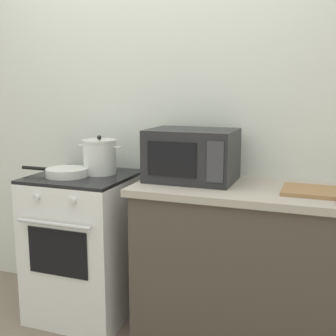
% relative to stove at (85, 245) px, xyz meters
% --- Properties ---
extents(back_wall, '(4.40, 0.10, 2.50)m').
position_rel_stove_xyz_m(back_wall, '(0.65, 0.37, 0.79)').
color(back_wall, silver).
rests_on(back_wall, ground_plane).
extents(lower_cabinet_right, '(1.64, 0.56, 0.88)m').
position_rel_stove_xyz_m(lower_cabinet_right, '(1.25, 0.02, -0.02)').
color(lower_cabinet_right, '#4C4238').
rests_on(lower_cabinet_right, ground_plane).
extents(countertop_right, '(1.70, 0.60, 0.04)m').
position_rel_stove_xyz_m(countertop_right, '(1.25, 0.02, 0.44)').
color(countertop_right, '#ADA393').
rests_on(countertop_right, lower_cabinet_right).
extents(stove, '(0.60, 0.64, 0.92)m').
position_rel_stove_xyz_m(stove, '(0.00, 0.00, 0.00)').
color(stove, white).
rests_on(stove, ground_plane).
extents(stock_pot, '(0.29, 0.21, 0.24)m').
position_rel_stove_xyz_m(stock_pot, '(0.09, 0.07, 0.57)').
color(stock_pot, silver).
rests_on(stock_pot, stove).
extents(frying_pan, '(0.46, 0.26, 0.05)m').
position_rel_stove_xyz_m(frying_pan, '(-0.07, -0.07, 0.48)').
color(frying_pan, silver).
rests_on(frying_pan, stove).
extents(microwave, '(0.50, 0.37, 0.30)m').
position_rel_stove_xyz_m(microwave, '(0.69, 0.08, 0.61)').
color(microwave, '#232326').
rests_on(microwave, countertop_right).
extents(cutting_board, '(0.36, 0.26, 0.02)m').
position_rel_stove_xyz_m(cutting_board, '(1.39, 0.00, 0.47)').
color(cutting_board, '#997047').
rests_on(cutting_board, countertop_right).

